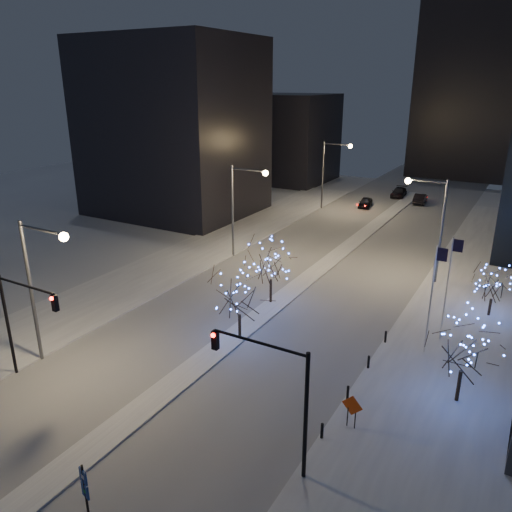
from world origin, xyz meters
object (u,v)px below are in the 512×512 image
Objects in this scene: traffic_signal_east at (276,386)px; car_far at (399,192)px; street_lamp_east at (433,217)px; street_lamp_w_near at (39,275)px; car_near at (365,202)px; car_mid at (420,198)px; holiday_tree_median_near at (239,293)px; construction_sign at (352,408)px; wayfinding_sign at (85,488)px; holiday_tree_plaza_near at (465,348)px; street_lamp_w_mid at (241,199)px; holiday_tree_median_far at (271,262)px; holiday_tree_plaza_far at (494,285)px; traffic_signal_west at (20,313)px; street_lamp_w_far at (330,166)px.

traffic_signal_east is 1.37× the size of car_far.
street_lamp_w_near is at bearing -124.19° from street_lamp_east.
car_mid is at bearing 37.09° from car_near.
holiday_tree_median_near is 12.40m from construction_sign.
wayfinding_sign is (5.27, -71.81, 1.14)m from car_far.
car_mid is 0.86× the size of holiday_tree_plaza_near.
car_near is (4.46, 29.10, -5.77)m from street_lamp_w_mid.
car_mid is 1.55× the size of wayfinding_sign.
holiday_tree_median_far is 17.30m from construction_sign.
wayfinding_sign is (2.86, -17.31, -1.89)m from holiday_tree_median_near.
street_lamp_east is at bearing -75.80° from car_far.
street_lamp_east is 1.78× the size of holiday_tree_median_far.
holiday_tree_median_near reaches higher than wayfinding_sign.
holiday_tree_median_near reaches higher than holiday_tree_plaza_far.
car_near is (3.96, 56.11, -4.03)m from traffic_signal_west.
street_lamp_east is 38.19m from car_far.
street_lamp_w_far is 8.37m from car_near.
holiday_tree_median_near is 1.37× the size of holiday_tree_plaza_far.
holiday_tree_median_far reaches higher than car_near.
traffic_signal_west is 17.41m from traffic_signal_east.
holiday_tree_plaza_far is (0.34, 13.56, -0.92)m from holiday_tree_plaza_near.
holiday_tree_plaza_far reaches higher than car_near.
car_mid is at bearing 104.20° from wayfinding_sign.
car_mid is at bearing -40.01° from car_far.
holiday_tree_median_far is at bearing 112.38° from wayfinding_sign.
car_far is at bearing 107.47° from wayfinding_sign.
street_lamp_east is 1.43× the size of traffic_signal_east.
car_mid is 0.78× the size of holiday_tree_median_near.
holiday_tree_median_far is at bearing -131.58° from street_lamp_east.
street_lamp_east reaches higher than holiday_tree_median_far.
construction_sign is (-4.70, -5.55, -2.37)m from holiday_tree_plaza_near.
traffic_signal_west is 14.45m from holiday_tree_median_near.
traffic_signal_east is at bearing -70.68° from street_lamp_w_far.
holiday_tree_plaza_near is (17.87, -54.64, 3.00)m from car_far.
traffic_signal_east is at bearing -84.20° from car_near.
street_lamp_w_far is at bearing -121.29° from car_far.
wayfinding_sign is (3.86, -24.07, -1.97)m from holiday_tree_median_far.
car_near is (4.46, 4.10, -5.77)m from street_lamp_w_far.
street_lamp_w_near is at bearing -102.60° from car_near.
street_lamp_w_mid is at bearing 91.06° from traffic_signal_west.
holiday_tree_plaza_far is at bearing 40.35° from holiday_tree_median_near.
traffic_signal_east is 1.63× the size of car_near.
wayfinding_sign is at bearing 86.56° from car_mid.
street_lamp_w_near is 62.11m from car_mid.
holiday_tree_plaza_far is (18.21, -41.08, 2.09)m from car_far.
holiday_tree_median_near is at bearing 44.61° from street_lamp_w_near.
street_lamp_w_near is 2.70m from traffic_signal_west.
street_lamp_w_mid is 30.00m from car_near.
traffic_signal_west is (-18.52, -30.00, -1.69)m from street_lamp_east.
holiday_tree_plaza_near is 7.65m from construction_sign.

